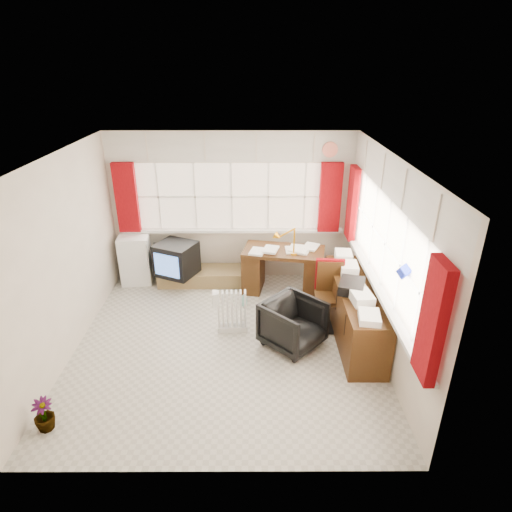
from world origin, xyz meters
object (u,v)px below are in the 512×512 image
at_px(desk, 283,268).
at_px(desk_lamp, 294,236).
at_px(task_chair, 329,291).
at_px(tv_bench, 201,276).
at_px(mini_fridge, 136,258).
at_px(radiator, 232,315).
at_px(crt_tv, 176,259).
at_px(office_chair, 293,324).
at_px(credenza, 354,309).

xyz_separation_m(desk, desk_lamp, (0.14, -0.17, 0.64)).
relative_size(task_chair, tv_bench, 0.70).
bearing_deg(mini_fridge, task_chair, -23.17).
distance_m(radiator, crt_tv, 1.62).
distance_m(task_chair, crt_tv, 2.57).
relative_size(office_chair, crt_tv, 0.93).
distance_m(task_chair, office_chair, 0.78).
bearing_deg(desk_lamp, mini_fridge, 168.55).
relative_size(radiator, credenza, 0.31).
relative_size(office_chair, radiator, 1.15).
bearing_deg(credenza, office_chair, -164.09).
xyz_separation_m(desk_lamp, credenza, (0.75, -1.07, -0.65)).
distance_m(desk, mini_fridge, 2.51).
bearing_deg(mini_fridge, crt_tv, -17.96).
height_order(desk, office_chair, desk).
distance_m(desk, credenza, 1.52).
distance_m(office_chair, mini_fridge, 3.13).
bearing_deg(radiator, office_chair, -22.33).
xyz_separation_m(office_chair, radiator, (-0.82, 0.34, -0.07)).
xyz_separation_m(desk, office_chair, (0.04, -1.48, -0.09)).
xyz_separation_m(credenza, tv_bench, (-2.28, 1.52, -0.27)).
bearing_deg(tv_bench, radiator, -66.85).
height_order(office_chair, credenza, credenza).
bearing_deg(crt_tv, office_chair, -41.82).
bearing_deg(tv_bench, task_chair, -31.96).
relative_size(desk, office_chair, 1.92).
xyz_separation_m(task_chair, radiator, (-1.37, -0.19, -0.27)).
xyz_separation_m(office_chair, mini_fridge, (-2.52, 1.84, 0.09)).
relative_size(desk_lamp, credenza, 0.22).
bearing_deg(crt_tv, credenza, -27.31).
height_order(desk, radiator, desk).
height_order(office_chair, tv_bench, office_chair).
distance_m(desk, task_chair, 1.12).
distance_m(desk, radiator, 1.39).
distance_m(credenza, mini_fridge, 3.73).
height_order(tv_bench, crt_tv, crt_tv).
bearing_deg(desk, mini_fridge, 171.64).
relative_size(desk_lamp, office_chair, 0.63).
xyz_separation_m(desk_lamp, crt_tv, (-1.89, 0.29, -0.53)).
distance_m(desk_lamp, radiator, 1.56).
bearing_deg(tv_bench, office_chair, -50.88).
distance_m(desk, office_chair, 1.48).
bearing_deg(task_chair, office_chair, -135.85).
xyz_separation_m(task_chair, tv_bench, (-1.98, 1.23, -0.39)).
bearing_deg(office_chair, task_chair, -2.29).
distance_m(desk_lamp, mini_fridge, 2.75).
distance_m(radiator, tv_bench, 1.55).
height_order(task_chair, mini_fridge, task_chair).
height_order(desk, crt_tv, crt_tv).
bearing_deg(credenza, task_chair, 136.50).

